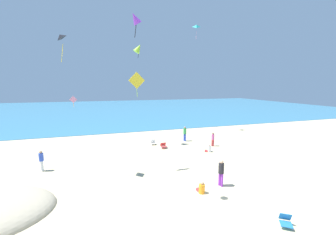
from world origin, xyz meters
TOP-DOWN VIEW (x-y plane):
  - ground_plane at (0.00, 10.00)m, footprint 120.00×120.00m
  - ocean_water at (0.00, 48.04)m, footprint 120.00×60.00m
  - beach_chair_near_camera at (2.39, -2.65)m, footprint 0.74×0.77m
  - beach_chair_far_right at (-0.47, 11.60)m, footprint 0.54×0.63m
  - beach_chair_far_left at (0.25, 10.03)m, footprint 0.61×0.62m
  - person_0 at (1.58, 1.45)m, footprint 0.44×0.44m
  - person_1 at (4.09, 7.64)m, footprint 0.66×0.53m
  - person_2 at (5.40, 9.19)m, footprint 0.30×0.30m
  - person_3 at (-9.90, 7.34)m, footprint 0.33×0.33m
  - person_4 at (3.31, 11.87)m, footprint 0.45×0.45m
  - person_5 at (0.04, 1.05)m, footprint 0.39×0.63m
  - kite_pink at (-8.93, 17.73)m, footprint 0.86×0.16m
  - kite_black at (-7.69, 5.54)m, footprint 0.64×0.75m
  - kite_teal at (6.50, 16.26)m, footprint 0.96×0.85m
  - kite_purple at (-3.63, 1.11)m, footprint 0.72×0.60m
  - kite_yellow at (-3.02, 5.23)m, footprint 1.16×0.17m
  - kite_lime at (-1.83, 11.75)m, footprint 1.04×0.72m

SIDE VIEW (x-z plane):
  - ground_plane at x=0.00m, z-range 0.00..0.00m
  - ocean_water at x=0.00m, z-range 0.00..0.05m
  - beach_chair_far_right at x=-0.47m, z-range -0.04..0.55m
  - beach_chair_near_camera at x=2.39m, z-range -0.02..0.55m
  - person_1 at x=4.09m, z-range -0.10..0.64m
  - beach_chair_far_left at x=0.25m, z-range 0.00..0.55m
  - person_5 at x=0.04m, z-range -0.10..0.65m
  - person_2 at x=5.40m, z-range 0.11..1.56m
  - person_3 at x=-9.90m, z-range 0.12..1.71m
  - person_4 at x=3.31m, z-range 0.13..1.83m
  - person_0 at x=1.58m, z-range 0.13..1.85m
  - kite_pink at x=-8.93m, z-range 3.94..5.27m
  - kite_yellow at x=-3.02m, z-range 5.77..7.50m
  - kite_black at x=-7.69m, z-range 8.40..10.18m
  - kite_purple at x=-3.63m, z-range 8.81..10.01m
  - kite_lime at x=-1.83m, z-range 9.22..10.69m
  - kite_teal at x=6.50m, z-range 12.97..14.89m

